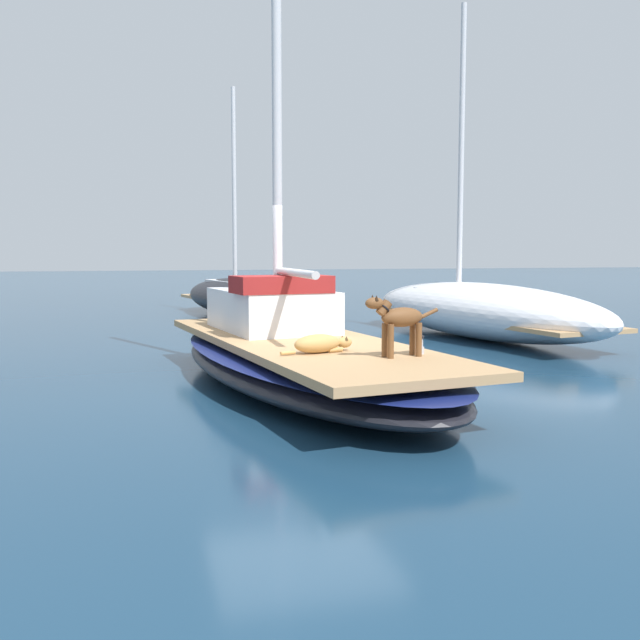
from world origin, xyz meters
TOP-DOWN VIEW (x-y plane):
  - ground_plane at (0.00, 0.00)m, footprint 120.00×120.00m
  - sailboat_main at (0.00, 0.00)m, footprint 3.55×7.53m
  - mast_main at (-0.13, 0.75)m, footprint 0.14×2.27m
  - cabin_house at (-0.18, 1.10)m, footprint 1.71×2.41m
  - dog_brown at (0.67, -1.87)m, footprint 0.94×0.31m
  - dog_tan at (-0.09, -1.34)m, footprint 0.94×0.41m
  - deck_winch at (0.98, -1.70)m, footprint 0.16×0.16m
  - moored_boat_starboard_side at (4.96, 4.42)m, footprint 3.33×7.78m
  - moored_boat_far_astern at (0.84, 10.39)m, footprint 3.68×7.58m

SIDE VIEW (x-z plane):
  - ground_plane at x=0.00m, z-range 0.00..0.00m
  - sailboat_main at x=0.00m, z-range 0.01..0.67m
  - moored_boat_far_astern at x=0.84m, z-range -2.65..3.79m
  - moored_boat_starboard_side at x=4.96m, z-range -2.96..4.17m
  - deck_winch at x=0.98m, z-range 0.65..0.86m
  - dog_tan at x=-0.09m, z-range 0.66..0.88m
  - cabin_house at x=-0.18m, z-range 0.59..1.43m
  - dog_brown at x=0.67m, z-range 0.73..1.43m
  - mast_main at x=-0.13m, z-range 0.29..7.73m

